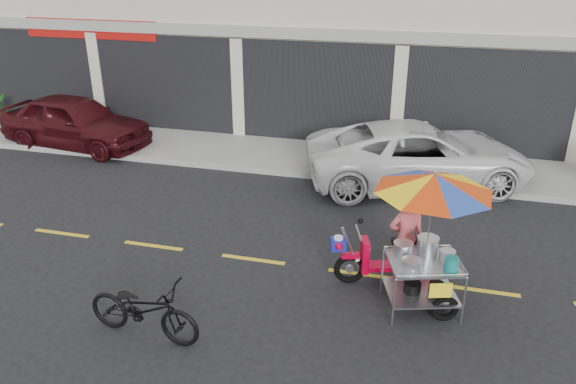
% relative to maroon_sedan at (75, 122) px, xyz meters
% --- Properties ---
extents(ground, '(90.00, 90.00, 0.00)m').
position_rel_maroon_sedan_xyz_m(ground, '(8.72, -4.70, -0.73)').
color(ground, black).
extents(sidewalk, '(45.00, 3.00, 0.15)m').
position_rel_maroon_sedan_xyz_m(sidewalk, '(8.72, 0.80, -0.66)').
color(sidewalk, gray).
rests_on(sidewalk, ground).
extents(centerline, '(42.00, 0.10, 0.01)m').
position_rel_maroon_sedan_xyz_m(centerline, '(8.72, -4.70, -0.73)').
color(centerline, gold).
rests_on(centerline, ground).
extents(maroon_sedan, '(4.49, 2.26, 1.47)m').
position_rel_maroon_sedan_xyz_m(maroon_sedan, '(0.00, 0.00, 0.00)').
color(maroon_sedan, '#370B0F').
rests_on(maroon_sedan, ground).
extents(white_pickup, '(5.79, 3.97, 1.47)m').
position_rel_maroon_sedan_xyz_m(white_pickup, '(9.42, -0.33, 0.00)').
color(white_pickup, silver).
rests_on(white_pickup, ground).
extents(plant_short, '(0.65, 0.65, 0.91)m').
position_rel_maroon_sedan_xyz_m(plant_short, '(-3.30, 0.94, -0.13)').
color(plant_short, '#11480E').
rests_on(plant_short, sidewalk).
extents(near_bicycle, '(1.84, 0.79, 0.94)m').
position_rel_maroon_sedan_xyz_m(near_bicycle, '(5.86, -7.16, -0.26)').
color(near_bicycle, black).
rests_on(near_bicycle, ground).
extents(food_vendor_rig, '(2.66, 2.21, 2.31)m').
position_rel_maroon_sedan_xyz_m(food_vendor_rig, '(9.59, -5.14, 0.72)').
color(food_vendor_rig, black).
rests_on(food_vendor_rig, ground).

